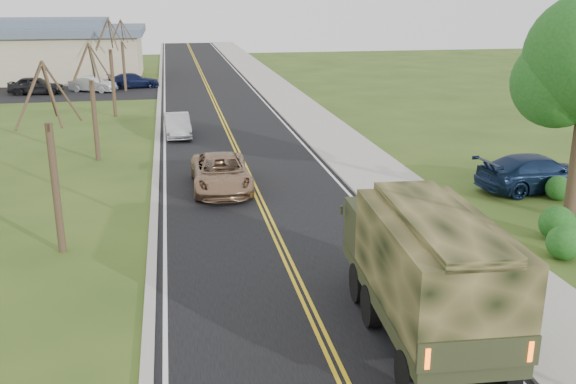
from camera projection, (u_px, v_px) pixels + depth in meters
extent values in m
cube|color=black|center=(213.00, 100.00, 50.07)|extent=(8.00, 120.00, 0.01)
cube|color=#9E998E|center=(266.00, 97.00, 50.77)|extent=(0.30, 120.00, 0.12)
cube|color=#9E998E|center=(287.00, 97.00, 51.08)|extent=(3.20, 120.00, 0.10)
cube|color=#9E998E|center=(159.00, 101.00, 49.34)|extent=(0.30, 120.00, 0.10)
sphere|color=#154C19|center=(557.00, 82.00, 22.67)|extent=(3.24, 3.24, 3.24)
cylinder|color=#38281C|center=(56.00, 189.00, 20.06)|extent=(0.24, 0.24, 4.20)
cylinder|color=#38281C|center=(62.00, 92.00, 19.37)|extent=(1.01, 0.33, 1.90)
cylinder|color=#38281C|center=(50.00, 92.00, 19.77)|extent=(0.13, 1.29, 1.74)
cylinder|color=#38281C|center=(30.00, 92.00, 19.25)|extent=(0.98, 0.43, 1.90)
cylinder|color=#38281C|center=(28.00, 98.00, 18.67)|extent=(0.79, 1.05, 1.77)
cylinder|color=#38281C|center=(52.00, 94.00, 18.82)|extent=(0.58, 0.90, 1.90)
cylinder|color=#38281C|center=(95.00, 121.00, 31.37)|extent=(0.24, 0.24, 3.96)
cylinder|color=#38281C|center=(100.00, 61.00, 30.71)|extent=(0.96, 0.32, 1.79)
cylinder|color=#38281C|center=(92.00, 62.00, 31.09)|extent=(0.12, 1.22, 1.65)
cylinder|color=#38281C|center=(81.00, 62.00, 30.60)|extent=(0.93, 0.41, 1.79)
cylinder|color=#38281C|center=(81.00, 65.00, 30.05)|extent=(0.75, 0.99, 1.67)
cylinder|color=#38281C|center=(94.00, 63.00, 30.20)|extent=(0.55, 0.85, 1.80)
cylinder|color=#38281C|center=(113.00, 83.00, 42.56)|extent=(0.24, 0.24, 4.44)
cylinder|color=#38281C|center=(117.00, 34.00, 41.83)|extent=(1.07, 0.35, 2.00)
cylinder|color=#38281C|center=(110.00, 35.00, 42.25)|extent=(0.13, 1.36, 1.84)
cylinder|color=#38281C|center=(102.00, 34.00, 41.70)|extent=(1.03, 0.46, 2.00)
cylinder|color=#38281C|center=(102.00, 36.00, 41.09)|extent=(0.83, 1.10, 1.87)
cylinder|color=#38281C|center=(113.00, 34.00, 41.25)|extent=(0.61, 0.95, 2.01)
cylinder|color=#38281C|center=(124.00, 67.00, 53.88)|extent=(0.24, 0.24, 4.08)
cylinder|color=#38281C|center=(127.00, 31.00, 53.21)|extent=(0.99, 0.33, 1.84)
cylinder|color=#38281C|center=(122.00, 31.00, 53.60)|extent=(0.13, 1.25, 1.69)
cylinder|color=#38281C|center=(116.00, 31.00, 53.09)|extent=(0.95, 0.42, 1.85)
cylinder|color=#38281C|center=(116.00, 32.00, 52.53)|extent=(0.77, 1.02, 1.72)
cylinder|color=#38281C|center=(124.00, 31.00, 52.68)|extent=(0.57, 0.88, 1.85)
cube|color=tan|center=(34.00, 57.00, 61.70)|extent=(20.00, 12.00, 4.20)
cube|color=#475466|center=(31.00, 31.00, 60.98)|extent=(21.00, 13.00, 0.70)
cube|color=#475466|center=(30.00, 23.00, 60.77)|extent=(14.00, 8.00, 0.90)
cube|color=black|center=(89.00, 92.00, 53.97)|extent=(18.00, 10.00, 0.02)
cylinder|color=black|center=(409.00, 376.00, 13.04)|extent=(0.40, 1.08, 1.06)
cylinder|color=black|center=(504.00, 369.00, 13.28)|extent=(0.40, 1.08, 1.06)
cylinder|color=black|center=(372.00, 306.00, 15.96)|extent=(0.40, 1.08, 1.06)
cylinder|color=black|center=(450.00, 301.00, 16.20)|extent=(0.40, 1.08, 1.06)
cylinder|color=black|center=(359.00, 283.00, 17.23)|extent=(0.40, 1.08, 1.06)
cylinder|color=black|center=(432.00, 279.00, 17.47)|extent=(0.40, 1.08, 1.06)
cube|color=#2C321B|center=(420.00, 296.00, 15.39)|extent=(2.69, 6.86, 0.34)
cube|color=#2C321B|center=(393.00, 229.00, 17.47)|extent=(2.41, 1.96, 1.35)
cube|color=black|center=(384.00, 212.00, 18.23)|extent=(2.12, 0.20, 0.67)
cube|color=#2C321B|center=(432.00, 303.00, 14.54)|extent=(2.69, 5.23, 0.14)
cube|color=black|center=(435.00, 262.00, 14.24)|extent=(2.69, 5.23, 1.92)
cube|color=black|center=(438.00, 219.00, 13.94)|extent=(1.83, 5.18, 0.24)
cube|color=#2C321B|center=(478.00, 354.00, 12.06)|extent=(2.41, 0.25, 0.63)
cube|color=#FF590C|center=(427.00, 359.00, 11.88)|extent=(0.10, 0.04, 0.43)
cube|color=#FF590C|center=(531.00, 352.00, 12.12)|extent=(0.10, 0.04, 0.43)
imported|color=#906E51|center=(221.00, 173.00, 27.02)|extent=(2.40, 5.18, 1.44)
imported|color=#B1B2B6|center=(177.00, 125.00, 37.03)|extent=(1.57, 4.06, 1.32)
imported|color=#101F3C|center=(538.00, 173.00, 26.85)|extent=(5.45, 2.62, 1.53)
cube|color=#1A4A1F|center=(508.00, 307.00, 15.95)|extent=(0.75, 0.70, 0.80)
imported|color=black|center=(36.00, 85.00, 52.38)|extent=(4.45, 2.08, 1.47)
imported|color=silver|center=(93.00, 84.00, 53.76)|extent=(4.14, 2.87, 1.29)
imported|color=#0D1433|center=(133.00, 81.00, 56.02)|extent=(4.64, 2.49, 1.28)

